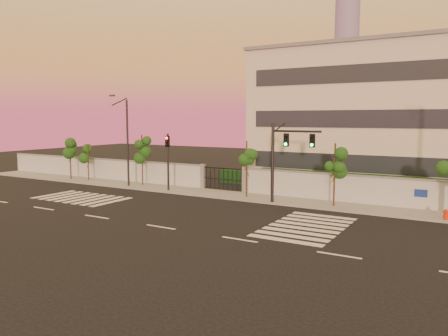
{
  "coord_description": "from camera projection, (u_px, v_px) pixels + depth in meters",
  "views": [
    {
      "loc": [
        15.08,
        -18.78,
        6.03
      ],
      "look_at": [
        0.58,
        6.0,
        2.77
      ],
      "focal_mm": 35.0,
      "sensor_mm": 36.0,
      "label": 1
    }
  ],
  "objects": [
    {
      "name": "institutional_building",
      "position": [
        400.0,
        117.0,
        37.99
      ],
      "size": [
        24.4,
        12.4,
        12.25
      ],
      "color": "beige",
      "rests_on": "ground"
    },
    {
      "name": "sidewalk",
      "position": [
        247.0,
        197.0,
        33.35
      ],
      "size": [
        60.0,
        3.0,
        0.15
      ],
      "primitive_type": "cube",
      "color": "gray",
      "rests_on": "ground"
    },
    {
      "name": "distant_skyscraper",
      "position": [
        347.0,
        34.0,
        290.07
      ],
      "size": [
        16.0,
        16.0,
        118.0
      ],
      "color": "slate",
      "rests_on": "ground"
    },
    {
      "name": "street_tree_d",
      "position": [
        247.0,
        156.0,
        32.59
      ],
      "size": [
        1.36,
        1.08,
        4.37
      ],
      "color": "#382314",
      "rests_on": "ground"
    },
    {
      "name": "traffic_signal_main",
      "position": [
        282.0,
        154.0,
        30.1
      ],
      "size": [
        3.62,
        0.47,
        5.73
      ],
      "rotation": [
        0.0,
        0.0,
        -0.08
      ],
      "color": "black",
      "rests_on": "ground"
    },
    {
      "name": "ground",
      "position": [
        161.0,
        227.0,
        24.35
      ],
      "size": [
        120.0,
        120.0,
        0.0
      ],
      "primitive_type": "plane",
      "color": "black",
      "rests_on": "ground"
    },
    {
      "name": "fire_hydrant",
      "position": [
        446.0,
        216.0,
        25.43
      ],
      "size": [
        0.31,
        0.3,
        0.79
      ],
      "rotation": [
        0.0,
        0.0,
        -0.22
      ],
      "color": "red",
      "rests_on": "ground"
    },
    {
      "name": "road_markings",
      "position": [
        178.0,
        212.0,
        28.37
      ],
      "size": [
        57.0,
        7.62,
        0.02
      ],
      "color": "silver",
      "rests_on": "ground"
    },
    {
      "name": "hedge_row",
      "position": [
        283.0,
        181.0,
        36.31
      ],
      "size": [
        41.0,
        4.25,
        1.8
      ],
      "color": "black",
      "rests_on": "ground"
    },
    {
      "name": "traffic_signal_secondary",
      "position": [
        168.0,
        155.0,
        35.61
      ],
      "size": [
        0.37,
        0.35,
        4.82
      ],
      "rotation": [
        0.0,
        0.0,
        -0.17
      ],
      "color": "black",
      "rests_on": "ground"
    },
    {
      "name": "street_tree_b",
      "position": [
        88.0,
        154.0,
        41.8
      ],
      "size": [
        1.31,
        1.04,
        3.53
      ],
      "color": "#382314",
      "rests_on": "ground"
    },
    {
      "name": "street_tree_c",
      "position": [
        142.0,
        149.0,
        38.43
      ],
      "size": [
        1.38,
        1.1,
        4.61
      ],
      "color": "#382314",
      "rests_on": "ground"
    },
    {
      "name": "street_tree_e",
      "position": [
        335.0,
        160.0,
        29.18
      ],
      "size": [
        1.42,
        1.13,
        4.4
      ],
      "color": "#382314",
      "rests_on": "ground"
    },
    {
      "name": "streetlight_west",
      "position": [
        126.0,
        138.0,
        37.79
      ],
      "size": [
        0.48,
        1.92,
        7.99
      ],
      "color": "black",
      "rests_on": "ground"
    },
    {
      "name": "street_tree_a",
      "position": [
        70.0,
        149.0,
        42.5
      ],
      "size": [
        1.52,
        1.21,
        4.12
      ],
      "color": "#382314",
      "rests_on": "ground"
    },
    {
      "name": "perimeter_wall",
      "position": [
        257.0,
        182.0,
        34.47
      ],
      "size": [
        60.0,
        0.36,
        2.2
      ],
      "color": "#ABADB2",
      "rests_on": "ground"
    }
  ]
}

